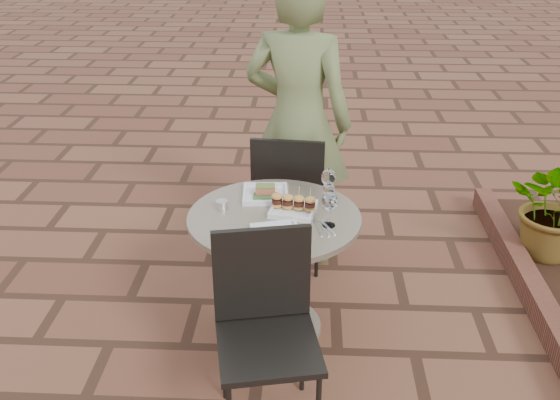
{
  "coord_description": "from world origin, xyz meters",
  "views": [
    {
      "loc": [
        0.24,
        -2.66,
        2.24
      ],
      "look_at": [
        0.1,
        0.18,
        0.82
      ],
      "focal_mm": 40.0,
      "sensor_mm": 36.0,
      "label": 1
    }
  ],
  "objects_px": {
    "plate_salmon": "(265,193)",
    "chair_near": "(265,315)",
    "chair_far": "(289,191)",
    "diner": "(298,122)",
    "cafe_table": "(274,256)",
    "plate_sliders": "(293,205)",
    "plate_tuna": "(277,235)"
  },
  "relations": [
    {
      "from": "plate_salmon",
      "to": "plate_tuna",
      "type": "height_order",
      "value": "plate_salmon"
    },
    {
      "from": "cafe_table",
      "to": "chair_far",
      "type": "distance_m",
      "value": 0.67
    },
    {
      "from": "plate_salmon",
      "to": "chair_near",
      "type": "bearing_deg",
      "value": -86.1
    },
    {
      "from": "diner",
      "to": "plate_sliders",
      "type": "distance_m",
      "value": 0.81
    },
    {
      "from": "plate_sliders",
      "to": "plate_tuna",
      "type": "distance_m",
      "value": 0.29
    },
    {
      "from": "cafe_table",
      "to": "diner",
      "type": "xyz_separation_m",
      "value": [
        0.1,
        0.85,
        0.45
      ]
    },
    {
      "from": "cafe_table",
      "to": "diner",
      "type": "bearing_deg",
      "value": 83.3
    },
    {
      "from": "chair_far",
      "to": "plate_salmon",
      "type": "distance_m",
      "value": 0.5
    },
    {
      "from": "chair_near",
      "to": "plate_tuna",
      "type": "distance_m",
      "value": 0.43
    },
    {
      "from": "chair_far",
      "to": "plate_salmon",
      "type": "bearing_deg",
      "value": 80.48
    },
    {
      "from": "diner",
      "to": "chair_near",
      "type": "bearing_deg",
      "value": 100.19
    },
    {
      "from": "cafe_table",
      "to": "diner",
      "type": "relative_size",
      "value": 0.48
    },
    {
      "from": "chair_far",
      "to": "plate_tuna",
      "type": "distance_m",
      "value": 0.91
    },
    {
      "from": "plate_sliders",
      "to": "plate_tuna",
      "type": "relative_size",
      "value": 0.92
    },
    {
      "from": "diner",
      "to": "plate_sliders",
      "type": "xyz_separation_m",
      "value": [
        -0.0,
        -0.79,
        -0.17
      ]
    },
    {
      "from": "chair_far",
      "to": "plate_salmon",
      "type": "xyz_separation_m",
      "value": [
        -0.12,
        -0.44,
        0.2
      ]
    },
    {
      "from": "cafe_table",
      "to": "plate_tuna",
      "type": "distance_m",
      "value": 0.35
    },
    {
      "from": "chair_near",
      "to": "plate_salmon",
      "type": "height_order",
      "value": "chair_near"
    },
    {
      "from": "chair_far",
      "to": "chair_near",
      "type": "height_order",
      "value": "same"
    },
    {
      "from": "diner",
      "to": "plate_tuna",
      "type": "height_order",
      "value": "diner"
    },
    {
      "from": "cafe_table",
      "to": "chair_near",
      "type": "bearing_deg",
      "value": -90.5
    },
    {
      "from": "chair_near",
      "to": "plate_salmon",
      "type": "relative_size",
      "value": 3.6
    },
    {
      "from": "plate_sliders",
      "to": "plate_salmon",
      "type": "bearing_deg",
      "value": 133.48
    },
    {
      "from": "chair_near",
      "to": "plate_tuna",
      "type": "bearing_deg",
      "value": 73.69
    },
    {
      "from": "chair_near",
      "to": "diner",
      "type": "relative_size",
      "value": 0.5
    },
    {
      "from": "chair_near",
      "to": "diner",
      "type": "height_order",
      "value": "diner"
    },
    {
      "from": "chair_near",
      "to": "plate_salmon",
      "type": "distance_m",
      "value": 0.85
    },
    {
      "from": "plate_sliders",
      "to": "plate_tuna",
      "type": "height_order",
      "value": "plate_sliders"
    },
    {
      "from": "plate_tuna",
      "to": "diner",
      "type": "bearing_deg",
      "value": 86.15
    },
    {
      "from": "diner",
      "to": "plate_salmon",
      "type": "distance_m",
      "value": 0.67
    },
    {
      "from": "diner",
      "to": "cafe_table",
      "type": "bearing_deg",
      "value": 97.63
    },
    {
      "from": "cafe_table",
      "to": "plate_sliders",
      "type": "distance_m",
      "value": 0.3
    }
  ]
}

